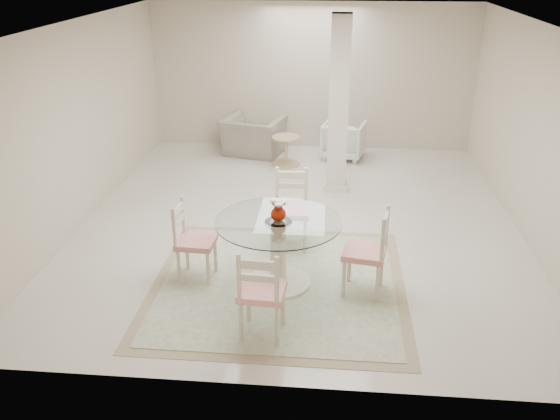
# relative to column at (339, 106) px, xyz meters

# --- Properties ---
(ground) EXTENTS (7.00, 7.00, 0.00)m
(ground) POSITION_rel_column_xyz_m (-0.50, -1.30, -1.35)
(ground) COLOR silver
(ground) RESTS_ON ground
(room_shell) EXTENTS (6.02, 7.02, 2.71)m
(room_shell) POSITION_rel_column_xyz_m (-0.50, -1.30, 0.51)
(room_shell) COLOR beige
(room_shell) RESTS_ON ground
(column) EXTENTS (0.30, 0.30, 2.70)m
(column) POSITION_rel_column_xyz_m (0.00, 0.00, 0.00)
(column) COLOR beige
(column) RESTS_ON ground
(area_rug) EXTENTS (2.88, 2.88, 0.02)m
(area_rug) POSITION_rel_column_xyz_m (-0.63, -3.08, -1.34)
(area_rug) COLOR tan
(area_rug) RESTS_ON ground
(dining_table) EXTENTS (1.40, 1.40, 0.81)m
(dining_table) POSITION_rel_column_xyz_m (-0.63, -3.08, -0.94)
(dining_table) COLOR #F6EDCA
(dining_table) RESTS_ON ground
(red_vase) EXTENTS (0.20, 0.19, 0.26)m
(red_vase) POSITION_rel_column_xyz_m (-0.63, -3.08, -0.42)
(red_vase) COLOR #9E1B04
(red_vase) RESTS_ON dining_table
(dining_chair_east) EXTENTS (0.52, 0.52, 1.11)m
(dining_chair_east) POSITION_rel_column_xyz_m (0.39, -3.17, -0.77)
(dining_chair_east) COLOR beige
(dining_chair_east) RESTS_ON ground
(dining_chair_north) EXTENTS (0.47, 0.47, 1.12)m
(dining_chair_north) POSITION_rel_column_xyz_m (-0.57, -2.06, -0.76)
(dining_chair_north) COLOR beige
(dining_chair_north) RESTS_ON ground
(dining_chair_west) EXTENTS (0.44, 0.44, 1.05)m
(dining_chair_west) POSITION_rel_column_xyz_m (-1.65, -3.01, -0.80)
(dining_chair_west) COLOR beige
(dining_chair_west) RESTS_ON ground
(dining_chair_south) EXTENTS (0.46, 0.46, 1.08)m
(dining_chair_south) POSITION_rel_column_xyz_m (-0.71, -4.10, -0.78)
(dining_chair_south) COLOR beige
(dining_chair_south) RESTS_ON ground
(recliner_taupe) EXTENTS (1.26, 1.16, 0.69)m
(recliner_taupe) POSITION_rel_column_xyz_m (-1.55, 1.64, -1.00)
(recliner_taupe) COLOR gray
(recliner_taupe) RESTS_ON ground
(armchair_white) EXTENTS (0.86, 0.88, 0.67)m
(armchair_white) POSITION_rel_column_xyz_m (0.13, 1.59, -1.01)
(armchair_white) COLOR white
(armchair_white) RESTS_ON ground
(side_table) EXTENTS (0.50, 0.50, 0.52)m
(side_table) POSITION_rel_column_xyz_m (-0.89, 1.07, -1.11)
(side_table) COLOR #D4BF83
(side_table) RESTS_ON ground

